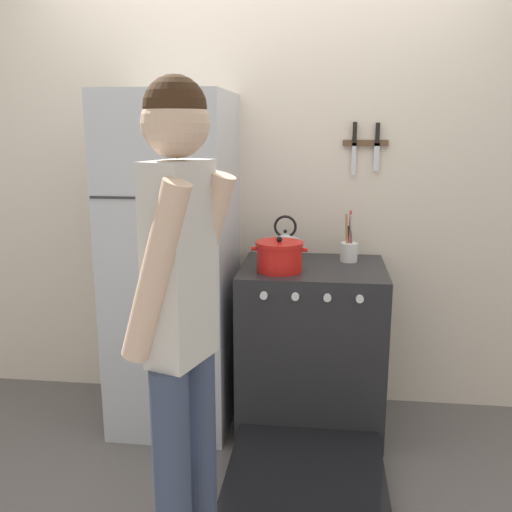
{
  "coord_description": "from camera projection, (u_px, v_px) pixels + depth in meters",
  "views": [
    {
      "loc": [
        0.35,
        -3.18,
        1.59
      ],
      "look_at": [
        0.02,
        -0.46,
        0.96
      ],
      "focal_mm": 40.0,
      "sensor_mm": 36.0,
      "label": 1
    }
  ],
  "objects": [
    {
      "name": "refrigerator",
      "position": [
        174.0,
        263.0,
        3.01
      ],
      "size": [
        0.61,
        0.68,
        1.75
      ],
      "color": "#B7BABF",
      "rests_on": "ground_plane"
    },
    {
      "name": "wall_knife_strip",
      "position": [
        366.0,
        142.0,
        3.05
      ],
      "size": [
        0.24,
        0.03,
        0.28
      ],
      "color": "brown"
    },
    {
      "name": "utensil_jar",
      "position": [
        349.0,
        250.0,
        3.03
      ],
      "size": [
        0.09,
        0.09,
        0.27
      ],
      "color": "silver",
      "rests_on": "stove_range"
    },
    {
      "name": "wall_back",
      "position": [
        263.0,
        182.0,
        3.21
      ],
      "size": [
        10.0,
        0.06,
        2.55
      ],
      "color": "beige",
      "rests_on": "ground_plane"
    },
    {
      "name": "stove_range",
      "position": [
        311.0,
        349.0,
        3.0
      ],
      "size": [
        0.74,
        1.32,
        0.88
      ],
      "color": "#232326",
      "rests_on": "ground_plane"
    },
    {
      "name": "dutch_oven_pot",
      "position": [
        279.0,
        256.0,
        2.82
      ],
      "size": [
        0.28,
        0.24,
        0.18
      ],
      "color": "red",
      "rests_on": "stove_range"
    },
    {
      "name": "tea_kettle",
      "position": [
        285.0,
        246.0,
        3.06
      ],
      "size": [
        0.2,
        0.16,
        0.24
      ],
      "color": "silver",
      "rests_on": "stove_range"
    },
    {
      "name": "person",
      "position": [
        181.0,
        318.0,
        1.81
      ],
      "size": [
        0.35,
        0.41,
        1.73
      ],
      "rotation": [
        0.0,
        0.0,
        1.25
      ],
      "color": "#38425B",
      "rests_on": "ground_plane"
    },
    {
      "name": "ground_plane",
      "position": [
        262.0,
        393.0,
        3.47
      ],
      "size": [
        14.0,
        14.0,
        0.0
      ],
      "primitive_type": "plane",
      "color": "#5B5654"
    }
  ]
}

